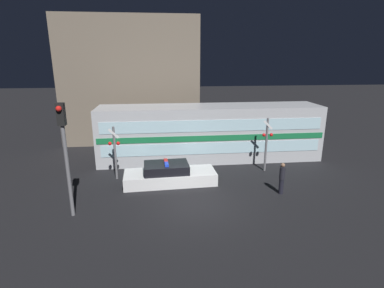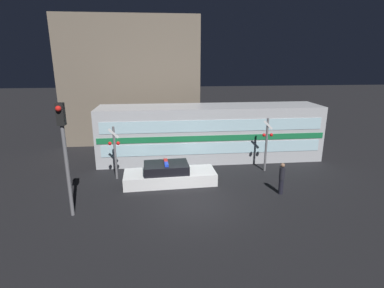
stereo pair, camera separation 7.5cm
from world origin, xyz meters
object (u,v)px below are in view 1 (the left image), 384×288
police_car (169,175)px  traffic_light_corner (65,145)px  train (210,133)px  pedestrian (282,178)px  crossing_signal_near (266,142)px

police_car → traffic_light_corner: bearing=-147.3°
train → traffic_light_corner: (-7.22, -6.97, 1.40)m
train → traffic_light_corner: 10.13m
train → pedestrian: train is taller
police_car → crossing_signal_near: crossing_signal_near is taller
crossing_signal_near → traffic_light_corner: (-10.18, -4.29, 1.39)m
train → police_car: (-2.89, -3.90, -1.35)m
crossing_signal_near → traffic_light_corner: 11.13m
police_car → crossing_signal_near: bearing=9.2°
traffic_light_corner → pedestrian: bearing=6.4°
train → crossing_signal_near: (2.96, -2.68, 0.00)m
police_car → pedestrian: 5.91m
train → crossing_signal_near: bearing=-42.2°
police_car → pedestrian: pedestrian is taller
crossing_signal_near → police_car: bearing=-168.2°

